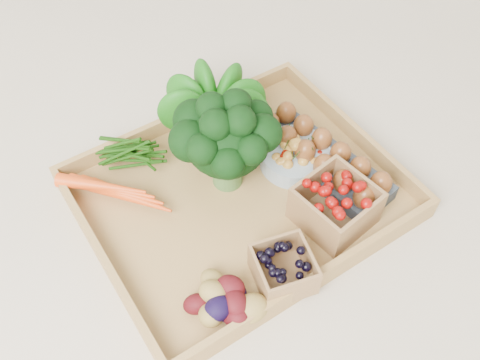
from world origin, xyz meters
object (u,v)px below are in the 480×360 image
broccoli (227,155)px  egg_carton (321,162)px  tray (240,197)px  cherry_bowl (295,157)px

broccoli → egg_carton: broccoli is taller
tray → broccoli: 0.09m
cherry_bowl → egg_carton: bearing=-48.8°
tray → broccoli: size_ratio=2.95×
broccoli → cherry_bowl: 0.15m
cherry_bowl → egg_carton: (0.03, -0.04, -0.00)m
tray → broccoli: broccoli is taller
tray → egg_carton: egg_carton is taller
cherry_bowl → egg_carton: size_ratio=0.48×
tray → broccoli: bearing=90.8°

